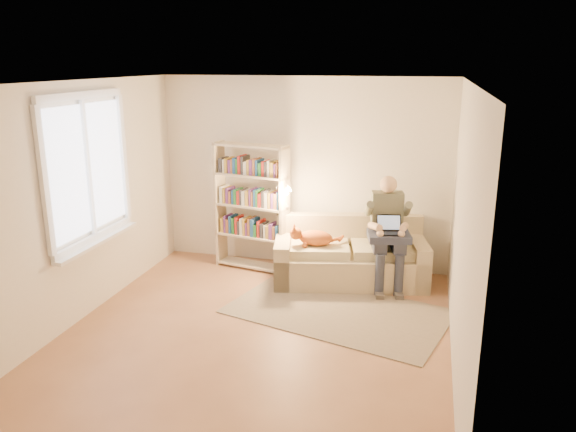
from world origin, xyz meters
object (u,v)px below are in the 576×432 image
(sofa, at_px, (350,259))
(cat, at_px, (314,237))
(laptop, at_px, (388,228))
(person, at_px, (388,226))
(bookshelf, at_px, (252,201))

(sofa, xyz_separation_m, cat, (-0.43, -0.22, 0.33))
(cat, distance_m, laptop, 0.94)
(person, height_order, laptop, person)
(cat, xyz_separation_m, bookshelf, (-0.94, 0.34, 0.33))
(bookshelf, bearing_deg, laptop, 1.97)
(laptop, xyz_separation_m, bookshelf, (-1.86, 0.30, 0.16))
(bookshelf, bearing_deg, person, 5.71)
(person, distance_m, bookshelf, 1.86)
(person, relative_size, cat, 2.19)
(laptop, height_order, bookshelf, bookshelf)
(person, height_order, bookshelf, bookshelf)
(person, bearing_deg, bookshelf, 162.49)
(sofa, height_order, bookshelf, bookshelf)
(person, xyz_separation_m, laptop, (0.02, -0.12, 0.01))
(cat, height_order, bookshelf, bookshelf)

